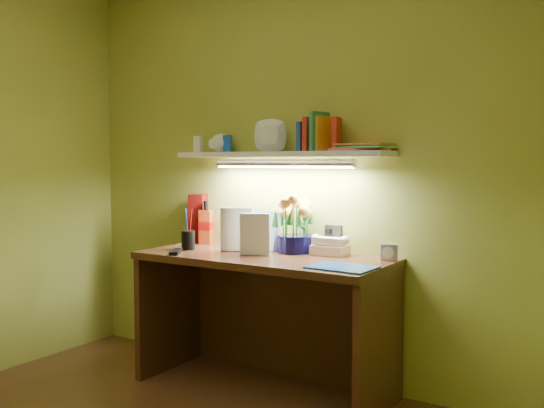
# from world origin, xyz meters

# --- Properties ---
(desk) EXTENTS (1.40, 0.60, 0.75)m
(desk) POSITION_xyz_m (0.00, 1.20, 0.38)
(desk) COLOR #39230F
(desk) RESTS_ON ground
(flower_bouquet) EXTENTS (0.23, 0.23, 0.34)m
(flower_bouquet) POSITION_xyz_m (0.10, 1.37, 0.92)
(flower_bouquet) COLOR #0B0A37
(flower_bouquet) RESTS_ON desk
(telephone) EXTENTS (0.19, 0.15, 0.11)m
(telephone) POSITION_xyz_m (0.31, 1.40, 0.81)
(telephone) COLOR white
(telephone) RESTS_ON desk
(desk_clock) EXTENTS (0.09, 0.06, 0.09)m
(desk_clock) POSITION_xyz_m (0.65, 1.40, 0.79)
(desk_clock) COLOR #ADACB1
(desk_clock) RESTS_ON desk
(whisky_bottle) EXTENTS (0.09, 0.09, 0.27)m
(whisky_bottle) POSITION_xyz_m (-0.55, 1.39, 0.88)
(whisky_bottle) COLOR #A03112
(whisky_bottle) RESTS_ON desk
(whisky_box) EXTENTS (0.12, 0.12, 0.30)m
(whisky_box) POSITION_xyz_m (-0.64, 1.43, 0.90)
(whisky_box) COLOR #550806
(whisky_box) RESTS_ON desk
(pen_cup) EXTENTS (0.10, 0.10, 0.19)m
(pen_cup) POSITION_xyz_m (-0.48, 1.14, 0.84)
(pen_cup) COLOR black
(pen_cup) RESTS_ON desk
(art_card) EXTENTS (0.23, 0.10, 0.22)m
(art_card) POSITION_xyz_m (-0.11, 1.38, 0.86)
(art_card) COLOR white
(art_card) RESTS_ON desk
(tv_remote) EXTENTS (0.13, 0.17, 0.02)m
(tv_remote) POSITION_xyz_m (-0.45, 1.00, 0.76)
(tv_remote) COLOR black
(tv_remote) RESTS_ON desk
(blue_folder) EXTENTS (0.31, 0.23, 0.01)m
(blue_folder) POSITION_xyz_m (0.54, 1.06, 0.75)
(blue_folder) COLOR blue
(blue_folder) RESTS_ON desk
(desk_book_a) EXTENTS (0.18, 0.09, 0.25)m
(desk_book_a) POSITION_xyz_m (-0.29, 1.20, 0.88)
(desk_book_a) COLOR silver
(desk_book_a) RESTS_ON desk
(desk_book_b) EXTENTS (0.17, 0.07, 0.23)m
(desk_book_b) POSITION_xyz_m (-0.12, 1.14, 0.87)
(desk_book_b) COLOR white
(desk_book_b) RESTS_ON desk
(wall_shelf) EXTENTS (1.31, 0.34, 0.24)m
(wall_shelf) POSITION_xyz_m (0.02, 1.38, 1.33)
(wall_shelf) COLOR white
(wall_shelf) RESTS_ON ground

